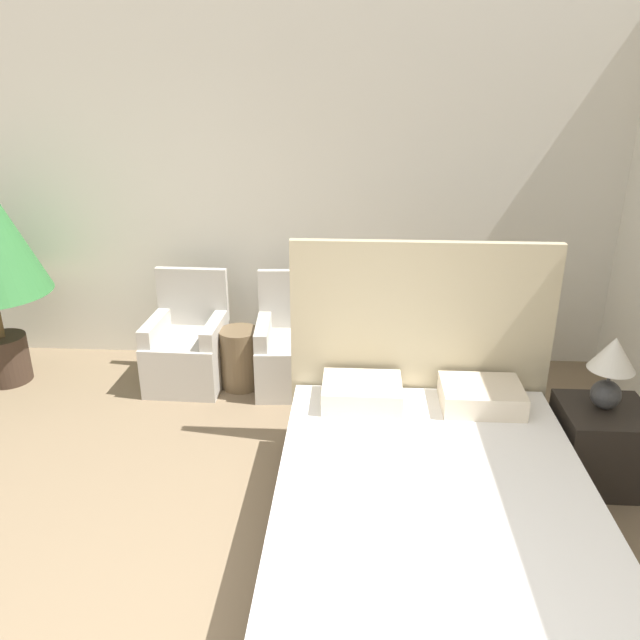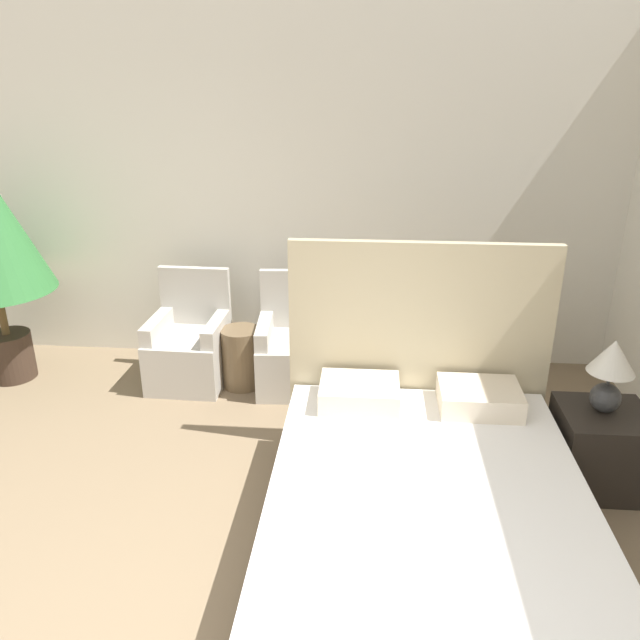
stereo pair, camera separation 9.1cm
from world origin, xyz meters
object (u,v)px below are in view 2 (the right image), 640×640
at_px(armchair_near_window_left, 190,350).
at_px(nightstand, 600,449).
at_px(side_table, 241,358).
at_px(bed, 425,510).
at_px(table_lamp, 611,368).
at_px(armchair_near_window_right, 295,354).

distance_m(armchair_near_window_left, nightstand, 3.05).
bearing_deg(side_table, bed, -53.67).
distance_m(nightstand, table_lamp, 0.53).
bearing_deg(armchair_near_window_left, bed, -44.65).
distance_m(armchair_near_window_right, table_lamp, 2.31).
bearing_deg(armchair_near_window_right, nightstand, -33.67).
relative_size(armchair_near_window_right, table_lamp, 1.97).
relative_size(bed, armchair_near_window_right, 2.50).
xyz_separation_m(armchair_near_window_right, nightstand, (1.97, -1.14, -0.02)).
height_order(table_lamp, side_table, table_lamp).
xyz_separation_m(armchair_near_window_left, armchair_near_window_right, (0.85, -0.00, 0.00)).
xyz_separation_m(armchair_near_window_right, side_table, (-0.43, -0.04, -0.03)).
bearing_deg(armchair_near_window_left, armchair_near_window_right, 1.66).
relative_size(armchair_near_window_left, nightstand, 1.74).
relative_size(table_lamp, side_table, 0.93).
distance_m(bed, armchair_near_window_right, 2.02).
xyz_separation_m(nightstand, table_lamp, (-0.02, 0.02, 0.53)).
xyz_separation_m(bed, side_table, (-1.31, 1.78, -0.03)).
height_order(armchair_near_window_left, nightstand, armchair_near_window_left).
bearing_deg(bed, armchair_near_window_left, 133.69).
xyz_separation_m(bed, armchair_near_window_left, (-1.74, 1.82, -0.00)).
relative_size(bed, armchair_near_window_left, 2.50).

